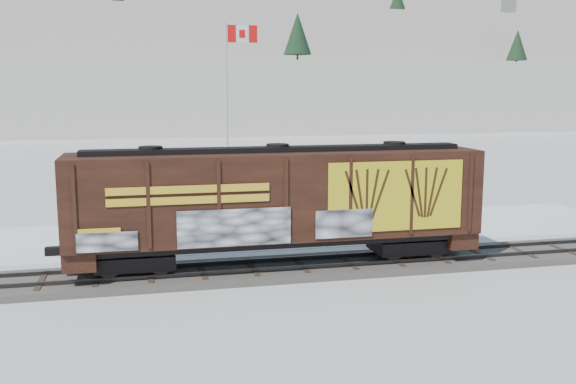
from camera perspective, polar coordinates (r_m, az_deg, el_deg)
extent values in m
plane|color=white|center=(26.45, 1.11, -7.02)|extent=(500.00, 500.00, 0.00)
cube|color=#59544C|center=(26.41, 1.11, -6.73)|extent=(50.00, 3.40, 0.28)
cube|color=#33302D|center=(25.68, 1.51, -6.69)|extent=(50.00, 0.10, 0.15)
cube|color=#33302D|center=(27.03, 0.74, -5.89)|extent=(50.00, 0.10, 0.15)
cube|color=white|center=(33.55, -2.02, -3.53)|extent=(40.00, 8.00, 0.03)
cube|color=white|center=(119.81, -10.13, 8.29)|extent=(360.00, 40.00, 12.00)
cube|color=white|center=(149.85, -10.80, 10.70)|extent=(360.00, 40.00, 24.00)
cube|color=white|center=(185.03, -11.30, 12.05)|extent=(360.00, 50.00, 35.00)
cone|color=black|center=(118.48, 0.85, 13.90)|extent=(5.04, 5.04, 7.38)
cone|color=black|center=(142.99, 19.71, 12.20)|extent=(4.20, 4.20, 6.15)
cube|color=black|center=(25.48, -13.43, -5.85)|extent=(3.00, 2.00, 0.90)
cube|color=black|center=(27.71, 10.58, -4.55)|extent=(3.00, 2.00, 0.90)
cylinder|color=black|center=(24.76, -15.65, -6.38)|extent=(0.90, 0.12, 0.90)
cube|color=black|center=(25.89, -0.91, -4.16)|extent=(16.35, 2.40, 0.25)
cube|color=#361A0E|center=(25.53, -0.92, -0.18)|extent=(16.35, 3.00, 3.39)
cube|color=black|center=(25.31, -0.93, 3.83)|extent=(15.04, 0.90, 0.20)
cube|color=gold|center=(25.39, 9.61, -0.37)|extent=(5.56, 0.03, 2.75)
cube|color=gold|center=(23.47, -8.74, -0.25)|extent=(5.89, 0.02, 0.70)
cube|color=silver|center=(23.87, -4.74, -3.18)|extent=(4.25, 0.03, 1.40)
cylinder|color=silver|center=(38.89, -5.32, -1.68)|extent=(0.90, 0.90, 0.20)
cylinder|color=silver|center=(38.25, -5.44, 6.47)|extent=(0.14, 0.14, 11.25)
cube|color=red|center=(38.40, -5.02, 13.85)|extent=(0.50, 0.07, 1.00)
cube|color=white|center=(38.49, -4.11, 13.85)|extent=(0.70, 0.09, 1.00)
cube|color=red|center=(38.59, -3.13, 13.84)|extent=(0.50, 0.07, 1.00)
imported|color=#9FA1A6|center=(32.35, -11.71, -2.62)|extent=(5.36, 3.41, 1.70)
imported|color=silver|center=(31.72, -4.65, -2.83)|extent=(4.99, 3.31, 1.55)
imported|color=#21252A|center=(36.28, 9.85, -1.66)|extent=(4.68, 3.00, 1.26)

